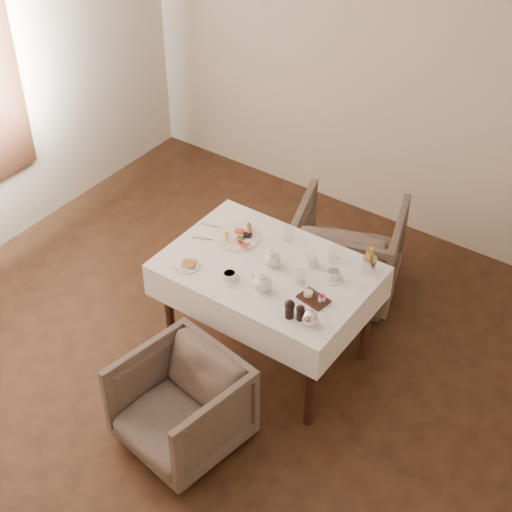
{
  "coord_description": "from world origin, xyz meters",
  "views": [
    {
      "loc": [
        2.24,
        -2.44,
        3.8
      ],
      "look_at": [
        0.08,
        0.62,
        0.82
      ],
      "focal_mm": 55.0,
      "sensor_mm": 36.0,
      "label": 1
    }
  ],
  "objects_px": {
    "table": "(268,281)",
    "teapot_centre": "(272,258)",
    "armchair_near": "(181,406)",
    "armchair_far": "(348,249)",
    "breakfast_plate": "(237,236)"
  },
  "relations": [
    {
      "from": "table",
      "to": "breakfast_plate",
      "type": "bearing_deg",
      "value": 158.42
    },
    {
      "from": "table",
      "to": "armchair_far",
      "type": "distance_m",
      "value": 0.95
    },
    {
      "from": "armchair_near",
      "to": "teapot_centre",
      "type": "relative_size",
      "value": 4.53
    },
    {
      "from": "armchair_far",
      "to": "breakfast_plate",
      "type": "height_order",
      "value": "breakfast_plate"
    },
    {
      "from": "armchair_near",
      "to": "armchair_far",
      "type": "distance_m",
      "value": 1.79
    },
    {
      "from": "table",
      "to": "teapot_centre",
      "type": "relative_size",
      "value": 8.77
    },
    {
      "from": "armchair_far",
      "to": "armchair_near",
      "type": "bearing_deg",
      "value": 69.38
    },
    {
      "from": "table",
      "to": "teapot_centre",
      "type": "height_order",
      "value": "teapot_centre"
    },
    {
      "from": "armchair_near",
      "to": "armchair_far",
      "type": "xyz_separation_m",
      "value": [
        0.07,
        1.79,
        0.04
      ]
    },
    {
      "from": "armchair_far",
      "to": "breakfast_plate",
      "type": "bearing_deg",
      "value": 44.17
    },
    {
      "from": "table",
      "to": "armchair_near",
      "type": "relative_size",
      "value": 1.93
    },
    {
      "from": "table",
      "to": "breakfast_plate",
      "type": "distance_m",
      "value": 0.38
    },
    {
      "from": "armchair_near",
      "to": "teapot_centre",
      "type": "height_order",
      "value": "teapot_centre"
    },
    {
      "from": "table",
      "to": "breakfast_plate",
      "type": "height_order",
      "value": "breakfast_plate"
    },
    {
      "from": "armchair_near",
      "to": "teapot_centre",
      "type": "bearing_deg",
      "value": 98.4
    }
  ]
}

